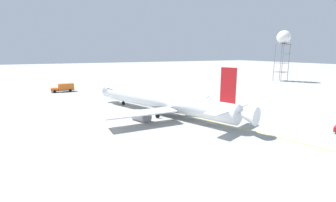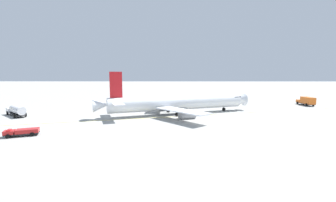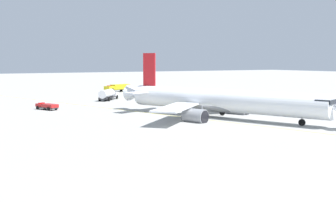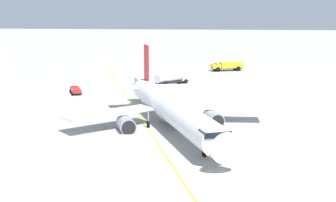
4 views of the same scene
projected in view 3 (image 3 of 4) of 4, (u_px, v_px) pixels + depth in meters
The scene contains 6 objects.
ground_plane at pixel (208, 118), 80.76m from camera, with size 600.00×600.00×0.00m, color #9E9E99.
airliner_main at pixel (219, 101), 80.60m from camera, with size 32.28×44.44×12.30m.
fuel_tanker_truck at pixel (108, 94), 116.64m from camera, with size 8.35×9.11×2.87m.
ops_pickup_truck at pixel (47, 106), 94.09m from camera, with size 3.87×5.91×1.41m.
fire_tender_truck at pixel (118, 87), 146.91m from camera, with size 9.82×5.67×2.50m.
taxiway_centreline at pixel (224, 122), 75.59m from camera, with size 56.60×188.36×0.01m.
Camera 3 is at (46.51, 65.66, 10.54)m, focal length 47.10 mm.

